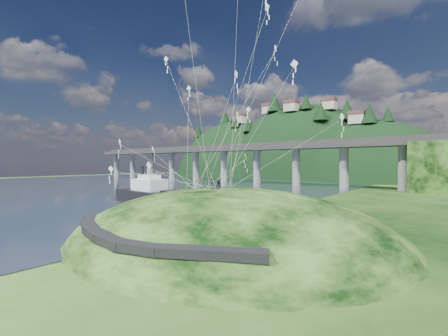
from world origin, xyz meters
The scene contains 10 objects.
ground centered at (0.00, 0.00, 0.00)m, with size 320.00×320.00×0.00m, color black.
water centered at (-72.00, 30.00, 0.01)m, with size 240.00×240.00×0.00m, color #2C3A51.
grass_hill centered at (8.00, 2.00, -1.50)m, with size 36.00×32.00×13.00m.
footpath centered at (7.46, -9.74, 2.08)m, with size 22.29×5.84×0.83m.
bridge centered at (-26.46, 70.07, 9.70)m, with size 160.00×11.00×15.00m.
far_ridge centered at (-43.58, 122.17, -7.44)m, with size 153.00×70.00×94.50m.
work_barge centered at (-17.02, 12.35, 1.76)m, with size 20.33×6.40×7.04m.
wooden_dock centered at (-5.62, 7.06, 0.50)m, with size 15.94×3.41×1.13m.
kite_flyers centered at (7.47, 0.56, 5.86)m, with size 1.50×0.78×1.86m.
kite_swarm centered at (8.08, 2.21, 16.22)m, with size 20.03×16.14×21.72m.
Camera 1 is at (27.20, -22.86, 7.65)m, focal length 24.00 mm.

